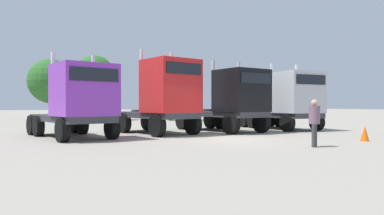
{
  "coord_description": "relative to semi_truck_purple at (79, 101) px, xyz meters",
  "views": [
    {
      "loc": [
        -9.22,
        -13.59,
        1.55
      ],
      "look_at": [
        0.48,
        4.43,
        1.39
      ],
      "focal_mm": 34.1,
      "sensor_mm": 36.0,
      "label": 1
    }
  ],
  "objects": [
    {
      "name": "visitor_with_camera",
      "position": [
        6.99,
        -7.34,
        -0.72
      ],
      "size": [
        0.56,
        0.56,
        1.74
      ],
      "rotation": [
        0.0,
        0.0,
        2.2
      ],
      "color": "#383838",
      "rests_on": "ground"
    },
    {
      "name": "semi_truck_red",
      "position": [
        4.38,
        0.36,
        0.25
      ],
      "size": [
        3.5,
        6.03,
        4.42
      ],
      "rotation": [
        0.0,
        0.0,
        -1.39
      ],
      "color": "#333338",
      "rests_on": "ground"
    },
    {
      "name": "oak_far_centre",
      "position": [
        5.36,
        19.55,
        2.71
      ],
      "size": [
        4.0,
        4.0,
        6.45
      ],
      "color": "#4C3823",
      "rests_on": "ground"
    },
    {
      "name": "semi_truck_purple",
      "position": [
        0.0,
        0.0,
        0.0
      ],
      "size": [
        3.45,
        6.21,
        3.92
      ],
      "rotation": [
        0.0,
        0.0,
        -1.4
      ],
      "color": "#333338",
      "rests_on": "ground"
    },
    {
      "name": "semi_truck_black",
      "position": [
        8.44,
        -0.01,
        0.08
      ],
      "size": [
        3.14,
        6.18,
        4.06
      ],
      "rotation": [
        0.0,
        0.0,
        -1.47
      ],
      "color": "#333338",
      "rests_on": "ground"
    },
    {
      "name": "ground",
      "position": [
        5.92,
        -3.37,
        -1.73
      ],
      "size": [
        200.0,
        200.0,
        0.0
      ],
      "primitive_type": "plane",
      "color": "gray"
    },
    {
      "name": "traffic_cone_near",
      "position": [
        10.5,
        -6.83,
        -1.4
      ],
      "size": [
        0.36,
        0.36,
        0.66
      ],
      "primitive_type": "cone",
      "color": "#F2590C",
      "rests_on": "ground"
    },
    {
      "name": "oak_far_right",
      "position": [
        11.86,
        15.64,
        1.79
      ],
      "size": [
        3.7,
        3.7,
        5.38
      ],
      "color": "#4C3823",
      "rests_on": "ground"
    },
    {
      "name": "semi_truck_silver",
      "position": [
        12.58,
        -0.22,
        0.08
      ],
      "size": [
        2.94,
        5.98,
        4.1
      ],
      "rotation": [
        0.0,
        0.0,
        -1.64
      ],
      "color": "#333338",
      "rests_on": "ground"
    },
    {
      "name": "oak_far_left",
      "position": [
        1.36,
        20.52,
        2.1
      ],
      "size": [
        4.31,
        4.31,
        5.99
      ],
      "color": "#4C3823",
      "rests_on": "ground"
    }
  ]
}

